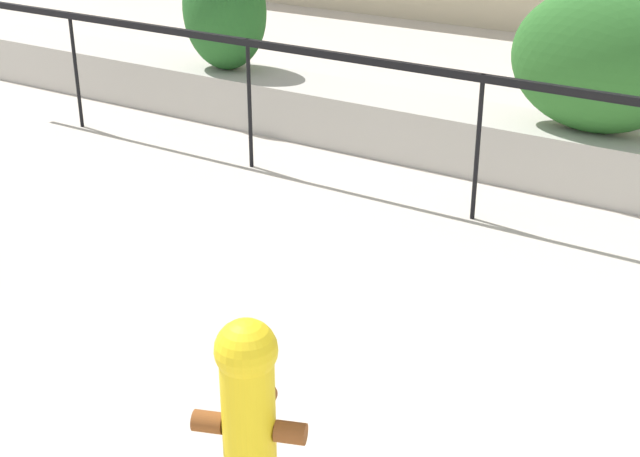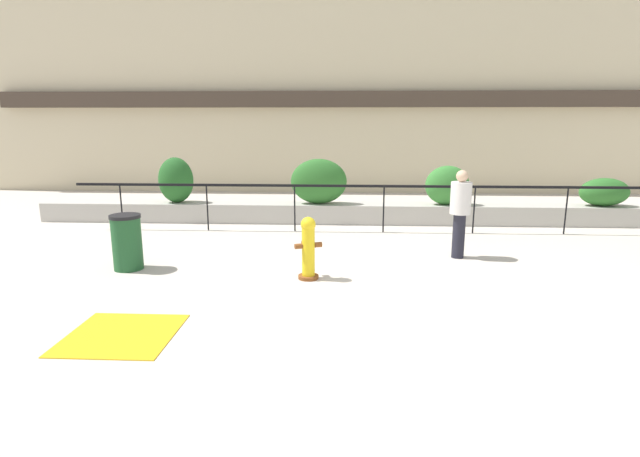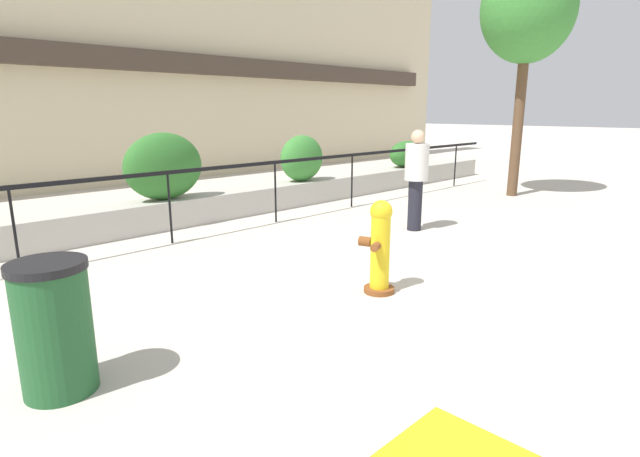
% 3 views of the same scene
% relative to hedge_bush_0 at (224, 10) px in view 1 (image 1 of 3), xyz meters
% --- Properties ---
extents(hedge_bush_0, '(0.92, 0.70, 1.20)m').
position_rel_hedge_bush_0_xyz_m(hedge_bush_0, '(0.00, 0.00, 0.00)').
color(hedge_bush_0, '#235B23').
rests_on(hedge_bush_0, planter_wall_low).
extents(hedge_bush_1, '(1.46, 0.68, 1.17)m').
position_rel_hedge_bush_0_xyz_m(hedge_bush_1, '(3.79, 0.00, -0.01)').
color(hedge_bush_1, '#2D6B28').
rests_on(hedge_bush_1, planter_wall_low).
extents(fire_hydrant, '(0.47, 0.48, 1.08)m').
position_rel_hedge_bush_0_xyz_m(fire_hydrant, '(3.86, -4.77, -0.55)').
color(fire_hydrant, brown).
rests_on(fire_hydrant, ground).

